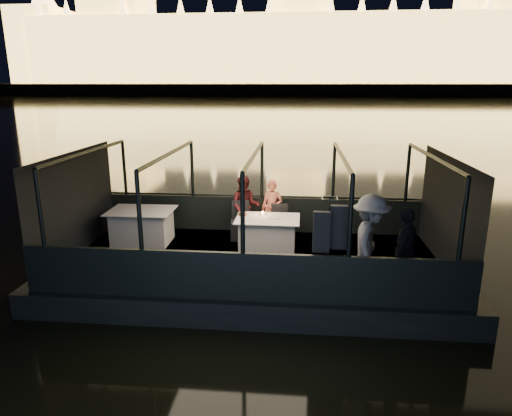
# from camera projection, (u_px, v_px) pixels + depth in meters

# --- Properties ---
(river_water) EXTENTS (500.00, 500.00, 0.00)m
(river_water) POSITION_uv_depth(u_px,v_px,m) (295.00, 106.00, 86.98)
(river_water) COLOR black
(river_water) RESTS_ON ground
(boat_hull) EXTENTS (8.60, 4.40, 1.00)m
(boat_hull) POSITION_uv_depth(u_px,v_px,m) (254.00, 280.00, 10.17)
(boat_hull) COLOR black
(boat_hull) RESTS_ON river_water
(boat_deck) EXTENTS (8.00, 4.00, 0.04)m
(boat_deck) POSITION_uv_depth(u_px,v_px,m) (254.00, 260.00, 10.04)
(boat_deck) COLOR black
(boat_deck) RESTS_ON boat_hull
(gunwale_port) EXTENTS (8.00, 0.08, 0.90)m
(gunwale_port) POSITION_uv_depth(u_px,v_px,m) (262.00, 214.00, 11.84)
(gunwale_port) COLOR black
(gunwale_port) RESTS_ON boat_deck
(gunwale_starboard) EXTENTS (8.00, 0.08, 0.90)m
(gunwale_starboard) POSITION_uv_depth(u_px,v_px,m) (243.00, 277.00, 8.00)
(gunwale_starboard) COLOR black
(gunwale_starboard) RESTS_ON boat_deck
(cabin_glass_port) EXTENTS (8.00, 0.02, 1.40)m
(cabin_glass_port) POSITION_uv_depth(u_px,v_px,m) (262.00, 170.00, 11.53)
(cabin_glass_port) COLOR #99B2B2
(cabin_glass_port) RESTS_ON gunwale_port
(cabin_glass_starboard) EXTENTS (8.00, 0.02, 1.40)m
(cabin_glass_starboard) POSITION_uv_depth(u_px,v_px,m) (243.00, 214.00, 7.69)
(cabin_glass_starboard) COLOR #99B2B2
(cabin_glass_starboard) RESTS_ON gunwale_starboard
(cabin_roof_glass) EXTENTS (8.00, 4.00, 0.02)m
(cabin_roof_glass) POSITION_uv_depth(u_px,v_px,m) (254.00, 155.00, 9.43)
(cabin_roof_glass) COLOR #99B2B2
(cabin_roof_glass) RESTS_ON boat_deck
(end_wall_fore) EXTENTS (0.02, 4.00, 2.30)m
(end_wall_fore) POSITION_uv_depth(u_px,v_px,m) (75.00, 204.00, 10.10)
(end_wall_fore) COLOR black
(end_wall_fore) RESTS_ON boat_deck
(end_wall_aft) EXTENTS (0.02, 4.00, 2.30)m
(end_wall_aft) POSITION_uv_depth(u_px,v_px,m) (448.00, 213.00, 9.37)
(end_wall_aft) COLOR black
(end_wall_aft) RESTS_ON boat_deck
(canopy_ribs) EXTENTS (8.00, 4.00, 2.30)m
(canopy_ribs) POSITION_uv_depth(u_px,v_px,m) (254.00, 208.00, 9.73)
(canopy_ribs) COLOR black
(canopy_ribs) RESTS_ON boat_deck
(embankment) EXTENTS (400.00, 140.00, 6.00)m
(embankment) POSITION_uv_depth(u_px,v_px,m) (299.00, 90.00, 211.52)
(embankment) COLOR #423D33
(embankment) RESTS_ON ground
(parliament_building) EXTENTS (220.00, 32.00, 60.00)m
(parliament_building) POSITION_uv_depth(u_px,v_px,m) (300.00, 15.00, 170.51)
(parliament_building) COLOR #F2D18C
(parliament_building) RESTS_ON embankment
(dining_table_central) EXTENTS (1.46, 1.06, 0.77)m
(dining_table_central) POSITION_uv_depth(u_px,v_px,m) (268.00, 234.00, 10.47)
(dining_table_central) COLOR silver
(dining_table_central) RESTS_ON boat_deck
(dining_table_aft) EXTENTS (1.55, 1.13, 0.81)m
(dining_table_aft) POSITION_uv_depth(u_px,v_px,m) (142.00, 227.00, 10.98)
(dining_table_aft) COLOR silver
(dining_table_aft) RESTS_ON boat_deck
(chair_port_left) EXTENTS (0.47, 0.47, 0.92)m
(chair_port_left) POSITION_uv_depth(u_px,v_px,m) (240.00, 222.00, 11.19)
(chair_port_left) COLOR black
(chair_port_left) RESTS_ON boat_deck
(chair_port_right) EXTENTS (0.44, 0.44, 0.89)m
(chair_port_right) POSITION_uv_depth(u_px,v_px,m) (279.00, 224.00, 11.02)
(chair_port_right) COLOR black
(chair_port_right) RESTS_ON boat_deck
(coat_stand) EXTENTS (0.59, 0.50, 1.88)m
(coat_stand) POSITION_uv_depth(u_px,v_px,m) (328.00, 250.00, 8.03)
(coat_stand) COLOR black
(coat_stand) RESTS_ON boat_deck
(person_woman_coral) EXTENTS (0.59, 0.45, 1.46)m
(person_woman_coral) POSITION_uv_depth(u_px,v_px,m) (272.00, 208.00, 11.27)
(person_woman_coral) COLOR #D2684C
(person_woman_coral) RESTS_ON boat_deck
(person_man_maroon) EXTENTS (0.74, 0.57, 1.53)m
(person_man_maroon) POSITION_uv_depth(u_px,v_px,m) (245.00, 207.00, 11.37)
(person_man_maroon) COLOR #441316
(person_man_maroon) RESTS_ON boat_deck
(passenger_stripe) EXTENTS (0.88, 1.30, 1.85)m
(passenger_stripe) POSITION_uv_depth(u_px,v_px,m) (369.00, 248.00, 8.27)
(passenger_stripe) COLOR white
(passenger_stripe) RESTS_ON boat_deck
(passenger_dark) EXTENTS (0.84, 1.03, 1.63)m
(passenger_dark) POSITION_uv_depth(u_px,v_px,m) (405.00, 249.00, 8.20)
(passenger_dark) COLOR black
(passenger_dark) RESTS_ON boat_deck
(wine_bottle) EXTENTS (0.07, 0.07, 0.27)m
(wine_bottle) POSITION_uv_depth(u_px,v_px,m) (242.00, 211.00, 10.42)
(wine_bottle) COLOR #13361B
(wine_bottle) RESTS_ON dining_table_central
(bread_basket) EXTENTS (0.21, 0.21, 0.08)m
(bread_basket) POSITION_uv_depth(u_px,v_px,m) (242.00, 214.00, 10.60)
(bread_basket) COLOR brown
(bread_basket) RESTS_ON dining_table_central
(amber_candle) EXTENTS (0.06, 0.06, 0.08)m
(amber_candle) POSITION_uv_depth(u_px,v_px,m) (263.00, 213.00, 10.62)
(amber_candle) COLOR #FF883F
(amber_candle) RESTS_ON dining_table_central
(plate_near) EXTENTS (0.32, 0.32, 0.02)m
(plate_near) POSITION_uv_depth(u_px,v_px,m) (275.00, 218.00, 10.38)
(plate_near) COLOR silver
(plate_near) RESTS_ON dining_table_central
(plate_far) EXTENTS (0.27, 0.27, 0.02)m
(plate_far) POSITION_uv_depth(u_px,v_px,m) (243.00, 214.00, 10.71)
(plate_far) COLOR silver
(plate_far) RESTS_ON dining_table_central
(wine_glass_white) EXTENTS (0.06, 0.06, 0.18)m
(wine_glass_white) POSITION_uv_depth(u_px,v_px,m) (242.00, 212.00, 10.50)
(wine_glass_white) COLOR silver
(wine_glass_white) RESTS_ON dining_table_central
(wine_glass_red) EXTENTS (0.07, 0.07, 0.20)m
(wine_glass_red) POSITION_uv_depth(u_px,v_px,m) (266.00, 209.00, 10.76)
(wine_glass_red) COLOR silver
(wine_glass_red) RESTS_ON dining_table_central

